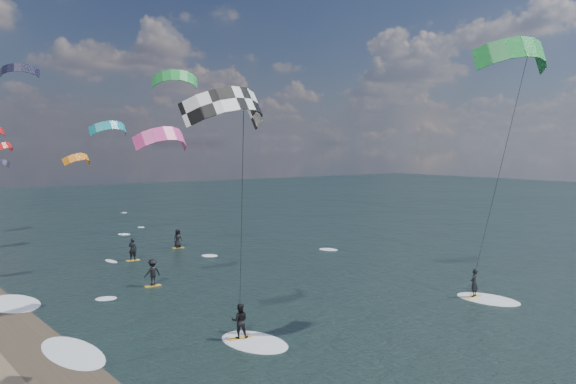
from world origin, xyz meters
TOP-DOWN VIEW (x-y plane):
  - kitesurfer_near_a at (9.14, 5.97)m, footprint 7.81×8.61m
  - kitesurfer_near_b at (-6.05, 7.97)m, footprint 7.08×8.61m
  - far_kitesurfers at (0.62, 31.03)m, footprint 9.53×13.81m
  - bg_kite_field at (-0.31, 57.41)m, footprint 11.15×75.98m
  - shoreline_surf at (-10.80, 14.75)m, footprint 2.40×79.40m

SIDE VIEW (x-z plane):
  - shoreline_surf at x=-10.80m, z-range -0.06..0.06m
  - far_kitesurfers at x=0.62m, z-range -0.02..1.80m
  - kitesurfer_near_b at x=-6.05m, z-range 1.58..13.78m
  - kitesurfer_near_a at x=9.14m, z-range 3.81..18.87m
  - bg_kite_field at x=-0.31m, z-range 5.89..17.00m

